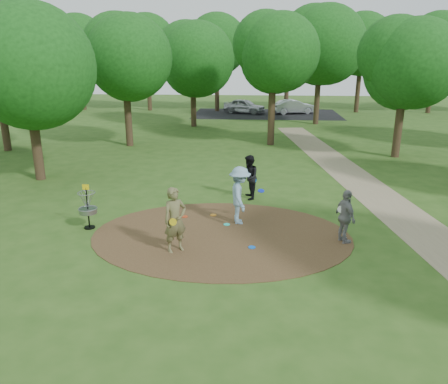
{
  "coord_description": "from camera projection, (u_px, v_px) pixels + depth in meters",
  "views": [
    {
      "loc": [
        1.06,
        -13.03,
        5.65
      ],
      "look_at": [
        0.0,
        1.2,
        1.1
      ],
      "focal_mm": 35.0,
      "sensor_mm": 36.0,
      "label": 1
    }
  ],
  "objects": [
    {
      "name": "disc_ground_orange",
      "position": [
        213.0,
        215.0,
        15.88
      ],
      "size": [
        0.22,
        0.22,
        0.02
      ],
      "primitive_type": "cylinder",
      "color": "orange",
      "rests_on": "dirt_clearing"
    },
    {
      "name": "footpath",
      "position": [
        406.0,
        218.0,
        15.61
      ],
      "size": [
        7.55,
        39.89,
        0.01
      ],
      "primitive_type": "cube",
      "rotation": [
        0.0,
        0.0,
        0.14
      ],
      "color": "#8C7A5B",
      "rests_on": "ground"
    },
    {
      "name": "ground",
      "position": [
        221.0,
        235.0,
        14.17
      ],
      "size": [
        100.0,
        100.0,
        0.0
      ],
      "primitive_type": "plane",
      "color": "#2D5119",
      "rests_on": "ground"
    },
    {
      "name": "player_walking_with_disc",
      "position": [
        249.0,
        177.0,
        17.47
      ],
      "size": [
        0.79,
        0.96,
        1.8
      ],
      "color": "black",
      "rests_on": "ground"
    },
    {
      "name": "disc_ground_blue",
      "position": [
        252.0,
        247.0,
        13.24
      ],
      "size": [
        0.22,
        0.22,
        0.02
      ],
      "primitive_type": "cylinder",
      "color": "blue",
      "rests_on": "dirt_clearing"
    },
    {
      "name": "parking_lot",
      "position": [
        266.0,
        114.0,
        42.54
      ],
      "size": [
        14.0,
        8.0,
        0.01
      ],
      "primitive_type": "cube",
      "color": "black",
      "rests_on": "ground"
    },
    {
      "name": "car_left",
      "position": [
        244.0,
        106.0,
        42.81
      ],
      "size": [
        4.43,
        3.12,
        1.4
      ],
      "primitive_type": "imported",
      "rotation": [
        0.0,
        0.0,
        1.17
      ],
      "color": "#B1B4B9",
      "rests_on": "ground"
    },
    {
      "name": "player_waiting_with_disc",
      "position": [
        345.0,
        217.0,
        13.4
      ],
      "size": [
        0.73,
        1.08,
        1.71
      ],
      "color": "gray",
      "rests_on": "ground"
    },
    {
      "name": "disc_ground_cyan",
      "position": [
        227.0,
        224.0,
        15.0
      ],
      "size": [
        0.22,
        0.22,
        0.02
      ],
      "primitive_type": "cylinder",
      "color": "#1BDFC5",
      "rests_on": "dirt_clearing"
    },
    {
      "name": "player_throwing_with_disc",
      "position": [
        240.0,
        195.0,
        14.92
      ],
      "size": [
        1.33,
        1.4,
        2.01
      ],
      "color": "#7FA6BE",
      "rests_on": "ground"
    },
    {
      "name": "tree_ring",
      "position": [
        288.0,
        63.0,
        21.58
      ],
      "size": [
        37.72,
        45.32,
        9.21
      ],
      "color": "#332316",
      "rests_on": "ground"
    },
    {
      "name": "car_right",
      "position": [
        294.0,
        107.0,
        42.44
      ],
      "size": [
        4.41,
        2.58,
        1.37
      ],
      "primitive_type": "imported",
      "rotation": [
        0.0,
        0.0,
        1.86
      ],
      "color": "#B1B3B9",
      "rests_on": "ground"
    },
    {
      "name": "dirt_clearing",
      "position": [
        221.0,
        235.0,
        14.17
      ],
      "size": [
        8.4,
        8.4,
        0.02
      ],
      "primitive_type": "cylinder",
      "color": "#47301C",
      "rests_on": "ground"
    },
    {
      "name": "disc_ground_red",
      "position": [
        185.0,
        217.0,
        15.73
      ],
      "size": [
        0.22,
        0.22,
        0.02
      ],
      "primitive_type": "cylinder",
      "color": "#BD3512",
      "rests_on": "dirt_clearing"
    },
    {
      "name": "player_observer_with_disc",
      "position": [
        175.0,
        220.0,
        12.76
      ],
      "size": [
        0.86,
        0.81,
        1.98
      ],
      "color": "brown",
      "rests_on": "ground"
    },
    {
      "name": "disc_golf_basket",
      "position": [
        87.0,
        204.0,
        14.51
      ],
      "size": [
        0.63,
        0.63,
        1.54
      ],
      "color": "black",
      "rests_on": "ground"
    }
  ]
}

